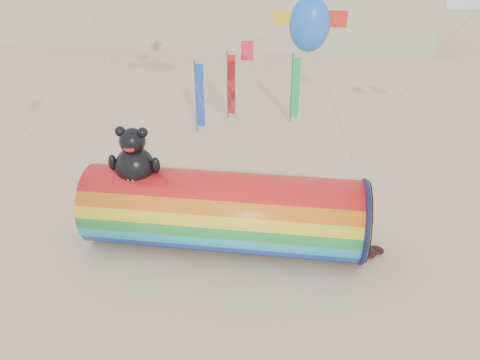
# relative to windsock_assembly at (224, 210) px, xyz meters

# --- Properties ---
(ground) EXTENTS (160.00, 160.00, 0.00)m
(ground) POSITION_rel_windsock_assembly_xyz_m (-0.03, 0.44, -1.89)
(ground) COLOR #CCB58C
(ground) RESTS_ON ground
(windsock_assembly) EXTENTS (12.36, 3.77, 5.70)m
(windsock_assembly) POSITION_rel_windsock_assembly_xyz_m (0.00, 0.00, 0.00)
(windsock_assembly) COLOR red
(windsock_assembly) RESTS_ON ground
(kite_handler) EXTENTS (0.78, 0.75, 1.79)m
(kite_handler) POSITION_rel_windsock_assembly_xyz_m (6.13, 1.31, -1.00)
(kite_handler) COLOR #565A5D
(kite_handler) RESTS_ON ground
(fabric_bundle) EXTENTS (2.62, 1.35, 0.41)m
(fabric_bundle) POSITION_rel_windsock_assembly_xyz_m (5.89, 0.28, -1.72)
(fabric_bundle) COLOR #370C0A
(fabric_bundle) RESTS_ON ground
(festival_banners) EXTENTS (7.24, 3.08, 5.20)m
(festival_banners) POSITION_rel_windsock_assembly_xyz_m (-1.27, 15.54, 0.75)
(festival_banners) COLOR #59595E
(festival_banners) RESTS_ON ground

